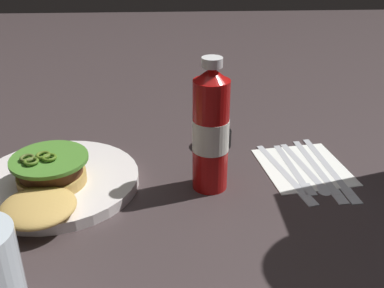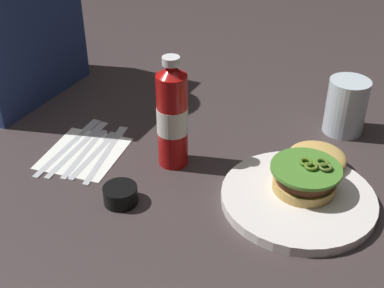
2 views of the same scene
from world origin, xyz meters
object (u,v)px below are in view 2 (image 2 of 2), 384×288
Objects in this scene: napkin at (84,153)px; ketchup_bottle at (172,117)px; condiment_cup at (120,195)px; steak_knife at (81,143)px; table_knife at (108,148)px; water_glass at (346,106)px; spoon_utensil at (90,144)px; dinner_plate at (298,198)px; butter_knife at (72,141)px; fork_utensil at (98,149)px; burger_sandwich at (310,170)px.

ketchup_bottle is at bearing -72.84° from napkin.
condiment_cup is 0.27× the size of steak_knife.
condiment_cup is 0.17m from table_knife.
water_glass is at bearing -54.30° from napkin.
condiment_cup is 0.33× the size of spoon_utensil.
spoon_utensil is at bearing 51.40° from condiment_cup.
dinner_plate is 0.44m from steak_knife.
ketchup_bottle is 0.96× the size of butter_knife.
spoon_utensil is (0.01, 0.02, 0.00)m from fork_utensil.
spoon_utensil reaches higher than napkin.
table_knife is at bearing 98.66° from burger_sandwich.
butter_knife is (0.00, 0.06, 0.00)m from fork_utensil.
napkin is 0.05m from table_knife.
burger_sandwich is 0.39m from table_knife.
water_glass is 0.51m from fork_utensil.
burger_sandwich is 0.33m from condiment_cup.
condiment_cup is 0.22m from butter_knife.
steak_knife is (-0.07, 0.45, -0.03)m from burger_sandwich.
spoon_utensil is 0.83× the size of steak_knife.
fork_utensil is at bearing 121.99° from table_knife.
condiment_cup reaches higher than dinner_plate.
napkin is at bearing -115.61° from butter_knife.
condiment_cup is at bearing -124.47° from steak_knife.
fork_utensil is at bearing 101.77° from ketchup_bottle.
burger_sandwich is at bearing -81.69° from spoon_utensil.
dinner_plate is 0.40m from fork_utensil.
napkin is 0.03m from steak_knife.
ketchup_bottle is at bearing -81.12° from table_knife.
dinner_plate reaches higher than steak_knife.
table_knife and butter_knife have the same top height.
burger_sandwich is at bearing -81.57° from butter_knife.
table_knife and steak_knife have the same top height.
dinner_plate reaches higher than butter_knife.
water_glass reaches higher than napkin.
table_knife is 0.08m from butter_knife.
fork_utensil is at bearing -93.51° from steak_knife.
burger_sandwich is 0.92× the size of steak_knife.
napkin is (-0.31, 0.43, -0.06)m from water_glass.
condiment_cup is at bearing -128.60° from spoon_utensil.
fork_utensil is (-0.01, 0.02, 0.00)m from table_knife.
napkin is 0.03m from fork_utensil.
table_knife is 1.17× the size of fork_utensil.
butter_knife reaches higher than napkin.
water_glass is 0.51× the size of butter_knife.
fork_utensil is (0.02, -0.02, 0.00)m from napkin.
burger_sandwich is at bearing -81.49° from steak_knife.
fork_utensil is 0.06m from butter_knife.
ketchup_bottle reaches higher than table_knife.
burger_sandwich is 0.97× the size of table_knife.
dinner_plate is at bearing 176.47° from burger_sandwich.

